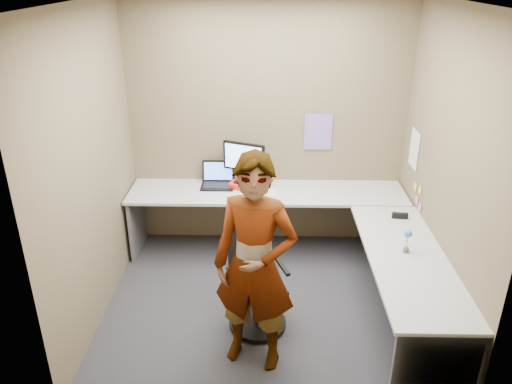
{
  "coord_description": "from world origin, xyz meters",
  "views": [
    {
      "loc": [
        -0.01,
        -3.91,
        2.94
      ],
      "look_at": [
        -0.1,
        0.25,
        1.05
      ],
      "focal_mm": 35.0,
      "sensor_mm": 36.0,
      "label": 1
    }
  ],
  "objects_px": {
    "monitor": "(244,159)",
    "person": "(255,266)",
    "office_chair": "(256,286)",
    "desk": "(311,230)"
  },
  "relations": [
    {
      "from": "office_chair",
      "to": "desk",
      "type": "bearing_deg",
      "value": 31.96
    },
    {
      "from": "desk",
      "to": "office_chair",
      "type": "xyz_separation_m",
      "value": [
        -0.53,
        -0.67,
        -0.2
      ]
    },
    {
      "from": "desk",
      "to": "office_chair",
      "type": "bearing_deg",
      "value": -128.32
    },
    {
      "from": "desk",
      "to": "monitor",
      "type": "relative_size",
      "value": 6.64
    },
    {
      "from": "office_chair",
      "to": "monitor",
      "type": "bearing_deg",
      "value": 76.74
    },
    {
      "from": "desk",
      "to": "monitor",
      "type": "distance_m",
      "value": 1.09
    },
    {
      "from": "monitor",
      "to": "person",
      "type": "bearing_deg",
      "value": -62.57
    },
    {
      "from": "office_chair",
      "to": "person",
      "type": "distance_m",
      "value": 0.66
    },
    {
      "from": "desk",
      "to": "monitor",
      "type": "xyz_separation_m",
      "value": [
        -0.69,
        0.71,
        0.46
      ]
    },
    {
      "from": "office_chair",
      "to": "person",
      "type": "xyz_separation_m",
      "value": [
        0.01,
        -0.44,
        0.49
      ]
    }
  ]
}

